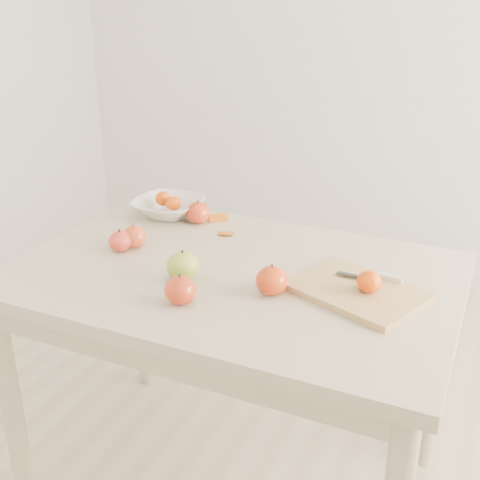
% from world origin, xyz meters
% --- Properties ---
extents(ground, '(3.50, 3.50, 0.00)m').
position_xyz_m(ground, '(0.00, 0.00, 0.00)').
color(ground, '#C6B293').
rests_on(ground, ground).
extents(table, '(1.20, 0.80, 0.75)m').
position_xyz_m(table, '(0.00, 0.00, 0.65)').
color(table, '#C3B494').
rests_on(table, ground).
extents(cutting_board, '(0.38, 0.33, 0.02)m').
position_xyz_m(cutting_board, '(0.34, 0.00, 0.76)').
color(cutting_board, tan).
rests_on(cutting_board, table).
extents(board_tangerine, '(0.06, 0.06, 0.05)m').
position_xyz_m(board_tangerine, '(0.37, -0.01, 0.80)').
color(board_tangerine, '#E25107').
rests_on(board_tangerine, cutting_board).
extents(fruit_bowl, '(0.23, 0.23, 0.06)m').
position_xyz_m(fruit_bowl, '(-0.38, 0.30, 0.78)').
color(fruit_bowl, white).
rests_on(fruit_bowl, table).
extents(bowl_tangerine_near, '(0.06, 0.06, 0.05)m').
position_xyz_m(bowl_tangerine_near, '(-0.41, 0.31, 0.80)').
color(bowl_tangerine_near, '#E65A08').
rests_on(bowl_tangerine_near, fruit_bowl).
extents(bowl_tangerine_far, '(0.05, 0.05, 0.05)m').
position_xyz_m(bowl_tangerine_far, '(-0.35, 0.29, 0.80)').
color(bowl_tangerine_far, '#DD5307').
rests_on(bowl_tangerine_far, fruit_bowl).
extents(orange_peel_a, '(0.07, 0.07, 0.01)m').
position_xyz_m(orange_peel_a, '(-0.21, 0.33, 0.75)').
color(orange_peel_a, '#C55D0D').
rests_on(orange_peel_a, table).
extents(orange_peel_b, '(0.05, 0.04, 0.01)m').
position_xyz_m(orange_peel_b, '(-0.13, 0.22, 0.75)').
color(orange_peel_b, '#D2650E').
rests_on(orange_peel_b, table).
extents(paring_knife, '(0.17, 0.05, 0.01)m').
position_xyz_m(paring_knife, '(0.39, 0.07, 0.78)').
color(paring_knife, silver).
rests_on(paring_knife, cutting_board).
extents(apple_green, '(0.09, 0.09, 0.08)m').
position_xyz_m(apple_green, '(-0.09, -0.11, 0.79)').
color(apple_green, olive).
rests_on(apple_green, table).
extents(apple_red_c, '(0.08, 0.08, 0.07)m').
position_xyz_m(apple_red_c, '(-0.04, -0.22, 0.79)').
color(apple_red_c, maroon).
rests_on(apple_red_c, table).
extents(apple_red_e, '(0.08, 0.08, 0.07)m').
position_xyz_m(apple_red_e, '(0.15, -0.08, 0.79)').
color(apple_red_e, '#901403').
rests_on(apple_red_e, table).
extents(apple_red_b, '(0.07, 0.07, 0.07)m').
position_xyz_m(apple_red_b, '(-0.33, 0.02, 0.78)').
color(apple_red_b, '#A1120B').
rests_on(apple_red_b, table).
extents(apple_red_a, '(0.08, 0.08, 0.07)m').
position_xyz_m(apple_red_a, '(-0.25, 0.28, 0.79)').
color(apple_red_a, maroon).
rests_on(apple_red_a, table).
extents(apple_red_d, '(0.07, 0.07, 0.06)m').
position_xyz_m(apple_red_d, '(-0.35, -0.02, 0.78)').
color(apple_red_d, maroon).
rests_on(apple_red_d, table).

